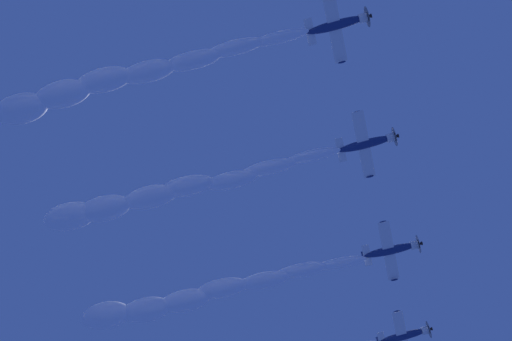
# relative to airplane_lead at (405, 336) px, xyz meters

# --- Properties ---
(airplane_lead) EXTENTS (7.70, 7.68, 2.62)m
(airplane_lead) POSITION_rel_airplane_lead_xyz_m (0.00, 0.00, 0.00)
(airplane_lead) COLOR navy
(airplane_left_wingman) EXTENTS (7.66, 7.68, 2.62)m
(airplane_left_wingman) POSITION_rel_airplane_lead_xyz_m (-10.81, -11.57, -1.90)
(airplane_left_wingman) COLOR navy
(airplane_right_wingman) EXTENTS (7.66, 7.68, 2.57)m
(airplane_right_wingman) POSITION_rel_airplane_lead_xyz_m (-22.00, -22.36, -0.80)
(airplane_right_wingman) COLOR navy
(airplane_outer_left) EXTENTS (7.71, 7.68, 2.65)m
(airplane_outer_left) POSITION_rel_airplane_lead_xyz_m (-33.49, -33.17, -0.53)
(airplane_outer_left) COLOR navy
(smoke_trail_left_wingman) EXTENTS (31.13, 29.94, 4.44)m
(smoke_trail_left_wingman) POSITION_rel_airplane_lead_xyz_m (-32.11, 9.13, -3.27)
(smoke_trail_left_wingman) COLOR white
(smoke_trail_right_wingman) EXTENTS (30.54, 30.23, 4.42)m
(smoke_trail_right_wingman) POSITION_rel_airplane_lead_xyz_m (-43.27, -1.61, -2.19)
(smoke_trail_right_wingman) COLOR white
(smoke_trail_outer_left) EXTENTS (30.26, 30.54, 4.51)m
(smoke_trail_outer_left) POSITION_rel_airplane_lead_xyz_m (-54.72, -12.57, -1.94)
(smoke_trail_outer_left) COLOR white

